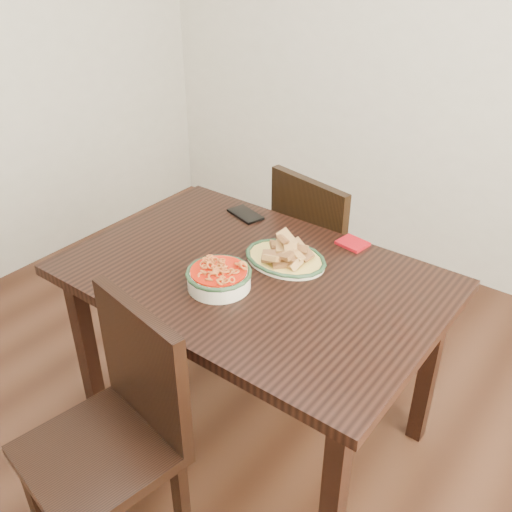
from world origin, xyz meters
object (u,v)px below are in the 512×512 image
Objects in this scene: chair_near at (119,424)px; dining_table at (253,293)px; fish_plate at (286,251)px; smartphone at (245,214)px; chair_far at (322,252)px; noodle_bowl at (219,276)px.

dining_table is at bearing 95.93° from chair_near.
smartphone is at bearing 149.76° from fish_plate.
chair_far is 2.89× the size of fish_plate.
chair_near reaches higher than fish_plate.
dining_table is at bearing -32.19° from smartphone.
chair_far reaches higher than noodle_bowl.
fish_plate is at bearing -13.91° from smartphone.
chair_far is 0.60m from fish_plate.
chair_near is (-0.04, -0.62, -0.16)m from dining_table.
dining_table is 1.48× the size of chair_far.
dining_table is 4.29× the size of fish_plate.
dining_table is 0.64m from chair_near.
chair_far is at bearing 105.24° from fish_plate.
dining_table is at bearing 109.29° from chair_far.
dining_table is 0.46m from smartphone.
fish_plate is 1.97× the size of smartphone.
noodle_bowl is at bearing 105.08° from chair_far.
dining_table is at bearing -109.66° from fish_plate.
dining_table is at bearing 74.22° from noodle_bowl.
chair_near is at bearing -58.84° from smartphone.
chair_near is 1.02m from smartphone.
fish_plate reaches higher than dining_table.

